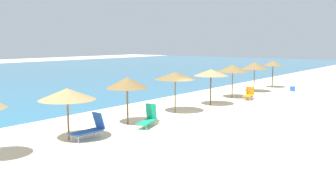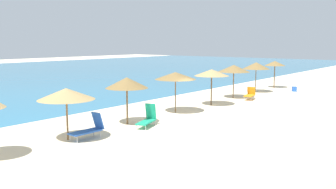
{
  "view_description": "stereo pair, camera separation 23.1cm",
  "coord_description": "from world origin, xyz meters",
  "px_view_note": "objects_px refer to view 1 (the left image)",
  "views": [
    {
      "loc": [
        -17.52,
        -11.67,
        4.5
      ],
      "look_at": [
        -0.18,
        1.82,
        1.36
      ],
      "focal_mm": 39.53,
      "sensor_mm": 36.0,
      "label": 1
    },
    {
      "loc": [
        -17.37,
        -11.85,
        4.5
      ],
      "look_at": [
        -0.18,
        1.82,
        1.36
      ],
      "focal_mm": 39.53,
      "sensor_mm": 36.0,
      "label": 2
    }
  ],
  "objects_px": {
    "beach_umbrella_4": "(127,83)",
    "beach_umbrella_9": "(273,63)",
    "beach_umbrella_5": "(175,76)",
    "cooler_box": "(293,89)",
    "beach_umbrella_3": "(67,94)",
    "beach_umbrella_7": "(233,68)",
    "lounge_chair_4": "(249,94)",
    "lounge_chair_2": "(148,118)",
    "lounge_chair_0": "(90,128)",
    "beach_umbrella_6": "(211,73)",
    "beach_umbrella_8": "(255,66)"
  },
  "relations": [
    {
      "from": "beach_umbrella_9",
      "to": "beach_umbrella_7",
      "type": "bearing_deg",
      "value": -179.53
    },
    {
      "from": "lounge_chair_0",
      "to": "lounge_chair_4",
      "type": "distance_m",
      "value": 15.53
    },
    {
      "from": "beach_umbrella_4",
      "to": "beach_umbrella_7",
      "type": "xyz_separation_m",
      "value": [
        12.14,
        0.06,
        0.09
      ]
    },
    {
      "from": "beach_umbrella_4",
      "to": "beach_umbrella_8",
      "type": "bearing_deg",
      "value": 0.64
    },
    {
      "from": "beach_umbrella_6",
      "to": "lounge_chair_2",
      "type": "xyz_separation_m",
      "value": [
        -7.81,
        -0.87,
        -1.9
      ]
    },
    {
      "from": "beach_umbrella_5",
      "to": "cooler_box",
      "type": "xyz_separation_m",
      "value": [
        14.87,
        -2.34,
        -2.15
      ]
    },
    {
      "from": "beach_umbrella_8",
      "to": "lounge_chair_0",
      "type": "relative_size",
      "value": 1.6
    },
    {
      "from": "beach_umbrella_9",
      "to": "cooler_box",
      "type": "distance_m",
      "value": 3.6
    },
    {
      "from": "lounge_chair_0",
      "to": "beach_umbrella_5",
      "type": "bearing_deg",
      "value": -82.89
    },
    {
      "from": "beach_umbrella_7",
      "to": "beach_umbrella_8",
      "type": "bearing_deg",
      "value": 1.59
    },
    {
      "from": "lounge_chair_0",
      "to": "lounge_chair_2",
      "type": "distance_m",
      "value": 3.6
    },
    {
      "from": "beach_umbrella_5",
      "to": "cooler_box",
      "type": "relative_size",
      "value": 5.7
    },
    {
      "from": "beach_umbrella_5",
      "to": "beach_umbrella_9",
      "type": "bearing_deg",
      "value": 0.59
    },
    {
      "from": "beach_umbrella_8",
      "to": "cooler_box",
      "type": "height_order",
      "value": "beach_umbrella_8"
    },
    {
      "from": "lounge_chair_0",
      "to": "lounge_chair_4",
      "type": "height_order",
      "value": "lounge_chair_0"
    },
    {
      "from": "beach_umbrella_8",
      "to": "lounge_chair_4",
      "type": "xyz_separation_m",
      "value": [
        -4.26,
        -1.55,
        -1.95
      ]
    },
    {
      "from": "beach_umbrella_4",
      "to": "beach_umbrella_6",
      "type": "height_order",
      "value": "beach_umbrella_4"
    },
    {
      "from": "beach_umbrella_3",
      "to": "beach_umbrella_7",
      "type": "bearing_deg",
      "value": 0.84
    },
    {
      "from": "lounge_chair_4",
      "to": "lounge_chair_2",
      "type": "bearing_deg",
      "value": 77.29
    },
    {
      "from": "beach_umbrella_9",
      "to": "lounge_chair_4",
      "type": "bearing_deg",
      "value": -169.81
    },
    {
      "from": "beach_umbrella_7",
      "to": "beach_umbrella_9",
      "type": "height_order",
      "value": "beach_umbrella_7"
    },
    {
      "from": "beach_umbrella_4",
      "to": "beach_umbrella_9",
      "type": "relative_size",
      "value": 0.98
    },
    {
      "from": "beach_umbrella_7",
      "to": "cooler_box",
      "type": "bearing_deg",
      "value": -19.08
    },
    {
      "from": "lounge_chair_0",
      "to": "lounge_chair_2",
      "type": "height_order",
      "value": "lounge_chair_0"
    },
    {
      "from": "beach_umbrella_5",
      "to": "beach_umbrella_9",
      "type": "relative_size",
      "value": 0.99
    },
    {
      "from": "beach_umbrella_7",
      "to": "beach_umbrella_4",
      "type": "bearing_deg",
      "value": -179.7
    },
    {
      "from": "beach_umbrella_5",
      "to": "beach_umbrella_9",
      "type": "distance_m",
      "value": 16.25
    },
    {
      "from": "lounge_chair_2",
      "to": "beach_umbrella_7",
      "type": "bearing_deg",
      "value": -102.69
    },
    {
      "from": "beach_umbrella_4",
      "to": "beach_umbrella_9",
      "type": "bearing_deg",
      "value": 0.37
    },
    {
      "from": "beach_umbrella_3",
      "to": "beach_umbrella_8",
      "type": "height_order",
      "value": "beach_umbrella_8"
    },
    {
      "from": "beach_umbrella_3",
      "to": "lounge_chair_4",
      "type": "xyz_separation_m",
      "value": [
        16.3,
        -1.19,
        -1.71
      ]
    },
    {
      "from": "beach_umbrella_9",
      "to": "lounge_chair_0",
      "type": "relative_size",
      "value": 1.57
    },
    {
      "from": "beach_umbrella_8",
      "to": "lounge_chair_4",
      "type": "distance_m",
      "value": 4.94
    },
    {
      "from": "beach_umbrella_8",
      "to": "lounge_chair_2",
      "type": "distance_m",
      "value": 16.39
    },
    {
      "from": "lounge_chair_4",
      "to": "beach_umbrella_4",
      "type": "bearing_deg",
      "value": 71.48
    },
    {
      "from": "beach_umbrella_6",
      "to": "beach_umbrella_7",
      "type": "height_order",
      "value": "beach_umbrella_7"
    },
    {
      "from": "beach_umbrella_8",
      "to": "beach_umbrella_7",
      "type": "bearing_deg",
      "value": -178.41
    },
    {
      "from": "beach_umbrella_8",
      "to": "beach_umbrella_5",
      "type": "bearing_deg",
      "value": -178.97
    },
    {
      "from": "lounge_chair_0",
      "to": "beach_umbrella_6",
      "type": "bearing_deg",
      "value": -86.45
    },
    {
      "from": "beach_umbrella_6",
      "to": "beach_umbrella_7",
      "type": "bearing_deg",
      "value": 6.25
    },
    {
      "from": "beach_umbrella_5",
      "to": "lounge_chair_4",
      "type": "relative_size",
      "value": 1.84
    },
    {
      "from": "lounge_chair_2",
      "to": "cooler_box",
      "type": "distance_m",
      "value": 18.95
    },
    {
      "from": "beach_umbrella_3",
      "to": "beach_umbrella_7",
      "type": "relative_size",
      "value": 0.97
    },
    {
      "from": "beach_umbrella_4",
      "to": "beach_umbrella_7",
      "type": "relative_size",
      "value": 0.97
    },
    {
      "from": "beach_umbrella_3",
      "to": "beach_umbrella_8",
      "type": "distance_m",
      "value": 20.56
    },
    {
      "from": "lounge_chair_4",
      "to": "cooler_box",
      "type": "height_order",
      "value": "lounge_chair_4"
    },
    {
      "from": "beach_umbrella_3",
      "to": "lounge_chair_2",
      "type": "distance_m",
      "value": 4.8
    },
    {
      "from": "lounge_chair_4",
      "to": "beach_umbrella_7",
      "type": "bearing_deg",
      "value": -8.71
    },
    {
      "from": "lounge_chair_4",
      "to": "lounge_chair_0",
      "type": "bearing_deg",
      "value": 75.66
    },
    {
      "from": "beach_umbrella_4",
      "to": "lounge_chair_0",
      "type": "height_order",
      "value": "beach_umbrella_4"
    }
  ]
}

